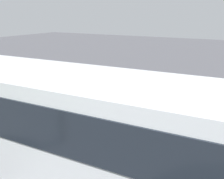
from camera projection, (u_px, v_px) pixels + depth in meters
ground_plane at (114, 115)px, 11.37m from camera, size 80.00×80.00×0.00m
tour_bus at (77, 134)px, 6.19m from camera, size 10.93×3.02×3.25m
spectator_far_left at (137, 119)px, 8.58m from camera, size 0.58×0.36×1.73m
spectator_left at (114, 112)px, 9.18m from camera, size 0.58×0.35×1.72m
spectator_centre at (94, 110)px, 9.47m from camera, size 0.58×0.34×1.66m
parked_motorcycle_silver at (63, 123)px, 9.42m from camera, size 2.05×0.58×0.99m
stunt_motorcycle at (85, 76)px, 16.21m from camera, size 2.02×0.75×1.23m
bay_line_a at (179, 121)px, 10.76m from camera, size 0.18×4.12×0.01m
bay_line_b at (122, 109)px, 12.10m from camera, size 0.19×4.91×0.01m
bay_line_c at (77, 100)px, 13.43m from camera, size 0.18×4.56×0.01m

